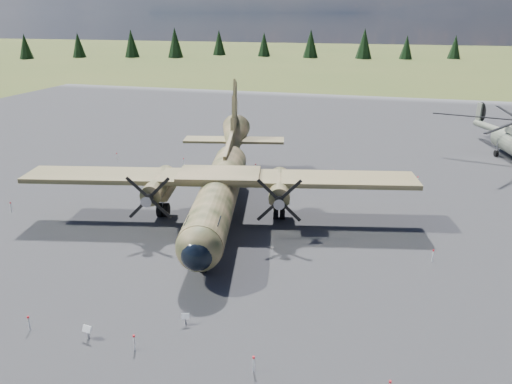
# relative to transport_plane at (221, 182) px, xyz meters

# --- Properties ---
(ground) EXTENTS (500.00, 500.00, 0.00)m
(ground) POSITION_rel_transport_plane_xyz_m (-0.45, -3.96, -2.86)
(ground) COLOR brown
(ground) RESTS_ON ground
(apron) EXTENTS (120.00, 120.00, 0.04)m
(apron) POSITION_rel_transport_plane_xyz_m (-0.45, 6.04, -2.86)
(apron) COLOR slate
(apron) RESTS_ON ground
(transport_plane) EXTENTS (30.07, 26.98, 9.94)m
(transport_plane) POSITION_rel_transport_plane_xyz_m (0.00, 0.00, 0.00)
(transport_plane) COLOR #363D21
(transport_plane) RESTS_ON ground
(info_placard_left) EXTENTS (0.52, 0.28, 0.78)m
(info_placard_left) POSITION_rel_transport_plane_xyz_m (-1.14, -17.31, -2.34)
(info_placard_left) COLOR gray
(info_placard_left) RESTS_ON ground
(info_placard_right) EXTENTS (0.46, 0.31, 0.66)m
(info_placard_right) POSITION_rel_transport_plane_xyz_m (3.10, -14.86, -2.41)
(info_placard_right) COLOR gray
(info_placard_right) RESTS_ON ground
(barrier_fence) EXTENTS (33.12, 29.62, 0.85)m
(barrier_fence) POSITION_rel_transport_plane_xyz_m (-0.91, -4.04, -2.35)
(barrier_fence) COLOR white
(barrier_fence) RESTS_ON ground
(treeline) EXTENTS (343.67, 341.08, 10.95)m
(treeline) POSITION_rel_transport_plane_xyz_m (-2.06, -6.73, 1.98)
(treeline) COLOR black
(treeline) RESTS_ON ground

